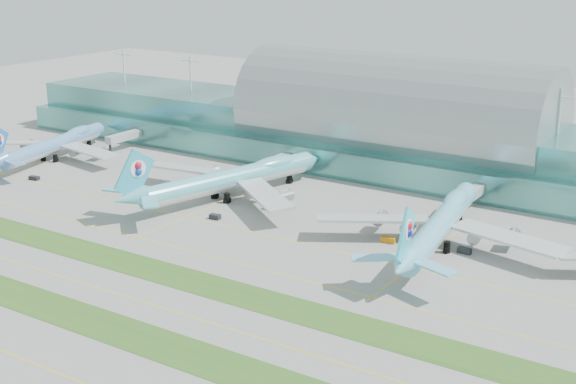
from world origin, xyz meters
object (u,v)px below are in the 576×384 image
Objects in this scene: airliner_c at (441,223)px; airliner_a at (55,144)px; airliner_b at (232,177)px; terminal at (394,131)px.

airliner_a is at bearing 168.84° from airliner_c.
airliner_b is at bearing -13.88° from airliner_a.
airliner_a is 166.24m from airliner_c.
terminal is 133.46m from airliner_a.
airliner_b is (89.90, -3.10, 0.90)m from airliner_a.
airliner_a is 0.88× the size of airliner_b.
terminal is at bearing 15.71° from airliner_a.
terminal reaches higher than airliner_b.
terminal is 84.46m from airliner_c.
airliner_b is (-28.14, -64.85, -7.09)m from terminal.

